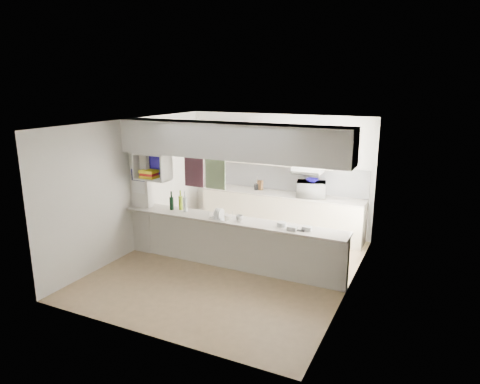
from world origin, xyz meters
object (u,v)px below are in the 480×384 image
Objects in this scene: dish_rack at (221,214)px; microwave at (311,189)px; bowl at (312,180)px; wine_bottles at (179,203)px.

microwave is at bearing 71.59° from dish_rack.
microwave is at bearing 146.56° from bowl.
dish_rack is 0.95m from wine_bottles.
bowl is 2.82m from wine_bottles.
dish_rack is 0.99× the size of wine_bottles.
microwave is 2.29× the size of bowl.
bowl is at bearing 71.24° from dish_rack.
bowl reaches higher than wine_bottles.
wine_bottles is at bearing 179.36° from dish_rack.
wine_bottles reaches higher than dish_rack.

